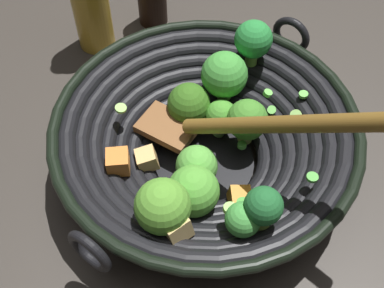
# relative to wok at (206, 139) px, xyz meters

# --- Properties ---
(ground_plane) EXTENTS (4.00, 4.00, 0.00)m
(ground_plane) POSITION_rel_wok_xyz_m (-0.00, -0.00, -0.06)
(ground_plane) COLOR #332D28
(wok) EXTENTS (0.39, 0.38, 0.23)m
(wok) POSITION_rel_wok_xyz_m (0.00, 0.00, 0.00)
(wok) COLOR black
(wok) RESTS_ON ground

